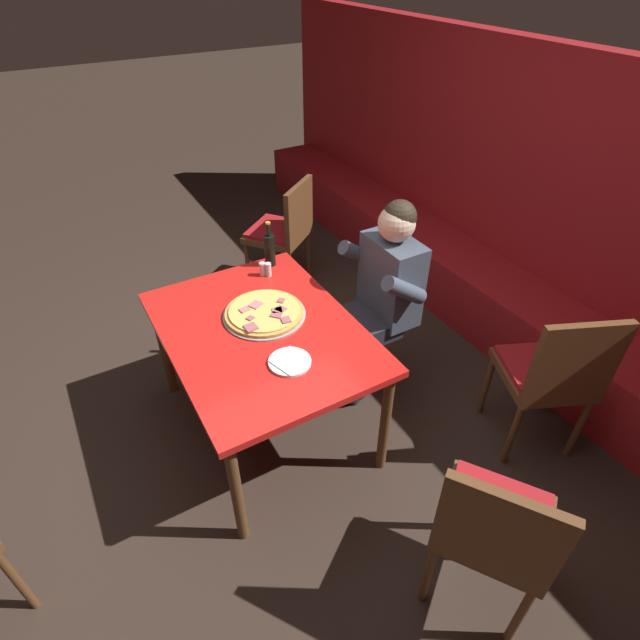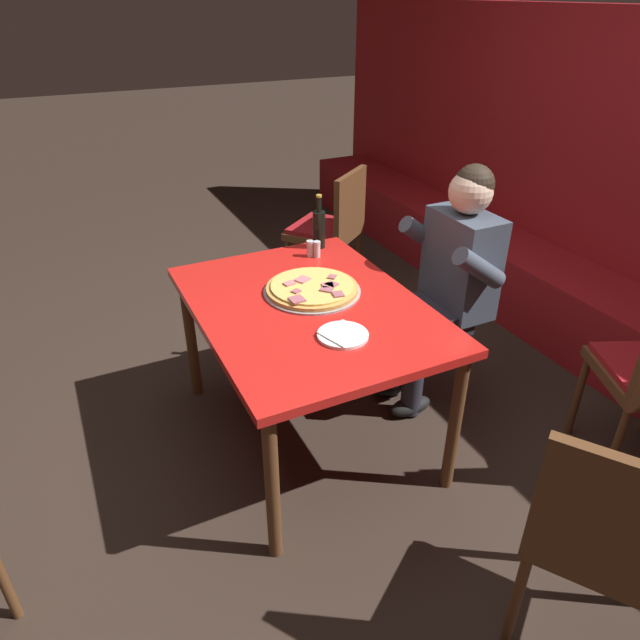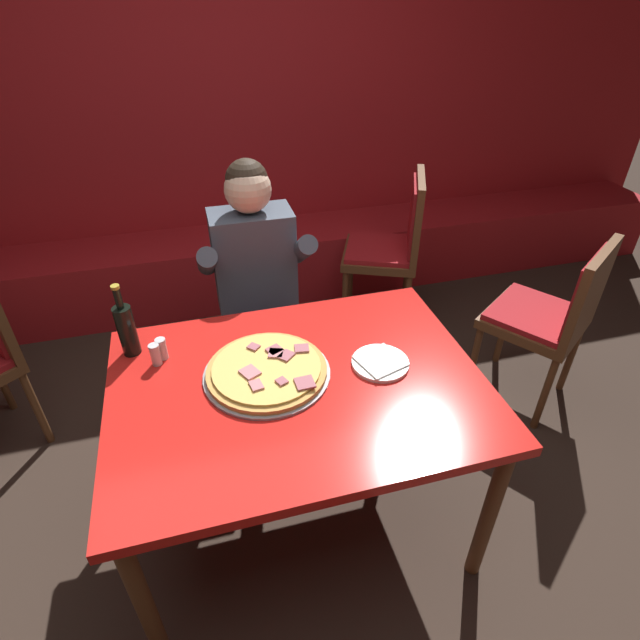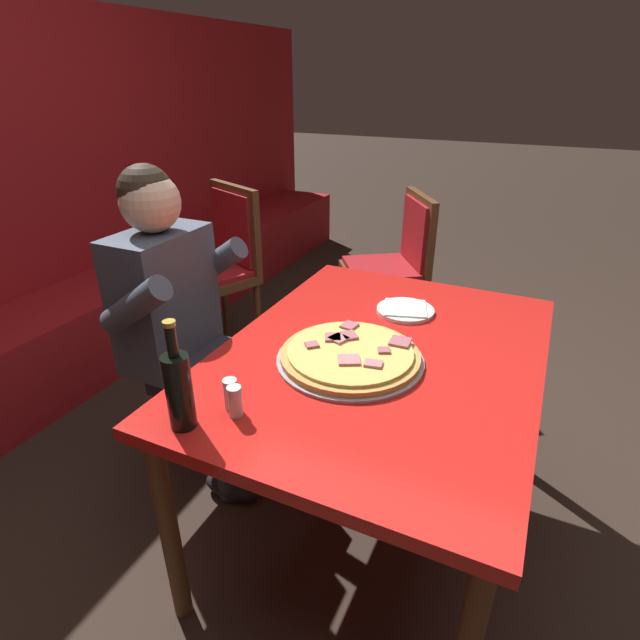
{
  "view_description": "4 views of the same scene",
  "coord_description": "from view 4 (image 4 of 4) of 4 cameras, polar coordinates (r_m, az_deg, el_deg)",
  "views": [
    {
      "loc": [
        1.93,
        -0.75,
        2.4
      ],
      "look_at": [
        0.05,
        0.33,
        0.72
      ],
      "focal_mm": 28.0,
      "sensor_mm": 36.0,
      "label": 1
    },
    {
      "loc": [
        2.03,
        -0.92,
        1.97
      ],
      "look_at": [
        0.09,
        0.02,
        0.72
      ],
      "focal_mm": 32.0,
      "sensor_mm": 36.0,
      "label": 2
    },
    {
      "loc": [
        -0.27,
        -1.27,
        1.93
      ],
      "look_at": [
        0.12,
        0.15,
        0.89
      ],
      "focal_mm": 28.0,
      "sensor_mm": 36.0,
      "label": 3
    },
    {
      "loc": [
        -1.32,
        -0.41,
        1.55
      ],
      "look_at": [
        0.1,
        0.26,
        0.77
      ],
      "focal_mm": 28.0,
      "sensor_mm": 36.0,
      "label": 4
    }
  ],
  "objects": [
    {
      "name": "shaker_red_pepper_flakes",
      "position": [
        1.33,
        -10.16,
        -8.46
      ],
      "size": [
        0.04,
        0.04,
        0.09
      ],
      "color": "silver",
      "rests_on": "main_dining_table"
    },
    {
      "name": "ground_plane",
      "position": [
        2.08,
        5.76,
        -21.91
      ],
      "size": [
        24.0,
        24.0,
        0.0
      ],
      "primitive_type": "plane",
      "color": "#33261E"
    },
    {
      "name": "dining_chair_side_aisle",
      "position": [
        2.94,
        -11.33,
        6.78
      ],
      "size": [
        0.58,
        0.58,
        0.99
      ],
      "color": "brown",
      "rests_on": "ground_plane"
    },
    {
      "name": "shaker_parmesan",
      "position": [
        1.3,
        -9.67,
        -9.3
      ],
      "size": [
        0.04,
        0.04,
        0.09
      ],
      "color": "silver",
      "rests_on": "main_dining_table"
    },
    {
      "name": "pizza",
      "position": [
        1.53,
        3.48,
        -4.06
      ],
      "size": [
        0.45,
        0.45,
        0.05
      ],
      "color": "#9E9EA3",
      "rests_on": "main_dining_table"
    },
    {
      "name": "main_dining_table",
      "position": [
        1.63,
        6.83,
        -5.92
      ],
      "size": [
        1.29,
        0.96,
        0.76
      ],
      "color": "brown",
      "rests_on": "ground_plane"
    },
    {
      "name": "dining_chair_far_left",
      "position": [
        2.97,
        8.62,
        6.74
      ],
      "size": [
        0.61,
        0.61,
        0.94
      ],
      "color": "brown",
      "rests_on": "ground_plane"
    },
    {
      "name": "beer_bottle",
      "position": [
        1.26,
        -15.83,
        -7.53
      ],
      "size": [
        0.07,
        0.07,
        0.29
      ],
      "color": "black",
      "rests_on": "main_dining_table"
    },
    {
      "name": "plate_white_paper",
      "position": [
        1.86,
        9.73,
        1.15
      ],
      "size": [
        0.21,
        0.21,
        0.02
      ],
      "color": "white",
      "rests_on": "main_dining_table"
    },
    {
      "name": "diner_seated_blue_shirt",
      "position": [
        1.95,
        -15.15,
        -0.07
      ],
      "size": [
        0.53,
        0.53,
        1.27
      ],
      "color": "black",
      "rests_on": "ground_plane"
    },
    {
      "name": "booth_bench",
      "position": [
        2.94,
        -30.6,
        -4.23
      ],
      "size": [
        6.46,
        0.48,
        0.46
      ],
      "primitive_type": "cube",
      "color": "#A3191E",
      "rests_on": "ground_plane"
    }
  ]
}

